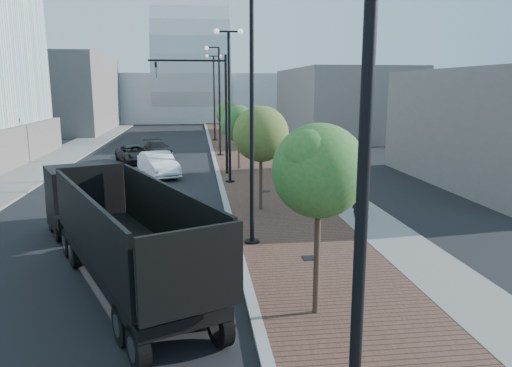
{
  "coord_description": "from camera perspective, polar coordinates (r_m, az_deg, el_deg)",
  "views": [
    {
      "loc": [
        -1.41,
        -7.6,
        5.97
      ],
      "look_at": [
        1.0,
        12.0,
        2.0
      ],
      "focal_mm": 34.04,
      "sensor_mm": 36.0,
      "label": 1
    }
  ],
  "objects": [
    {
      "name": "concrete_strip",
      "position": [
        48.57,
        2.07,
        4.38
      ],
      "size": [
        2.4,
        140.0,
        0.13
      ],
      "primitive_type": "cube",
      "color": "slate",
      "rests_on": "ground"
    },
    {
      "name": "commercial_block_ne",
      "position": [
        60.21,
        9.94,
        9.33
      ],
      "size": [
        12.0,
        22.0,
        8.0
      ],
      "primitive_type": "cube",
      "color": "slate",
      "rests_on": "ground"
    },
    {
      "name": "tree_0",
      "position": [
        12.2,
        7.6,
        1.46
      ],
      "size": [
        2.43,
        2.38,
        5.1
      ],
      "color": "#382619",
      "rests_on": "ground"
    },
    {
      "name": "tree_1",
      "position": [
        22.94,
        0.68,
        5.82
      ],
      "size": [
        2.65,
        2.64,
        5.09
      ],
      "color": "#382619",
      "rests_on": "ground"
    },
    {
      "name": "utility_cover_2",
      "position": [
        27.5,
        1.12,
        -0.89
      ],
      "size": [
        0.5,
        0.5,
        0.02
      ],
      "primitive_type": "cube",
      "color": "black",
      "rests_on": "sidewalk"
    },
    {
      "name": "tree_3",
      "position": [
        46.8,
        -3.28,
        8.13
      ],
      "size": [
        2.3,
        2.24,
        4.47
      ],
      "color": "#382619",
      "rests_on": "ground"
    },
    {
      "name": "convention_center",
      "position": [
        92.61,
        -7.52,
        11.3
      ],
      "size": [
        50.0,
        30.0,
        50.0
      ],
      "color": "#A7AEB1",
      "rests_on": "ground"
    },
    {
      "name": "curb",
      "position": [
        47.99,
        -5.28,
        4.26
      ],
      "size": [
        0.3,
        140.0,
        0.14
      ],
      "primitive_type": "cube",
      "color": "gray",
      "rests_on": "ground"
    },
    {
      "name": "white_sedan",
      "position": [
        33.32,
        -11.4,
        2.25
      ],
      "size": [
        3.31,
        5.25,
        1.63
      ],
      "primitive_type": "imported",
      "rotation": [
        0.0,
        0.0,
        0.35
      ],
      "color": "white",
      "rests_on": "ground"
    },
    {
      "name": "dump_truck",
      "position": [
        17.86,
        -17.92,
        -4.22
      ],
      "size": [
        7.41,
        13.12,
        3.19
      ],
      "rotation": [
        0.0,
        0.0,
        0.41
      ],
      "color": "black",
      "rests_on": "ground"
    },
    {
      "name": "sidewalk",
      "position": [
        48.22,
        -1.11,
        4.33
      ],
      "size": [
        7.0,
        140.0,
        0.12
      ],
      "primitive_type": "cube",
      "color": "#4C2D23",
      "rests_on": "ground"
    },
    {
      "name": "utility_cover_1",
      "position": [
        17.09,
        6.38,
        -8.69
      ],
      "size": [
        0.5,
        0.5,
        0.02
      ],
      "primitive_type": "cube",
      "color": "black",
      "rests_on": "sidewalk"
    },
    {
      "name": "west_sidewalk",
      "position": [
        49.35,
        -20.58,
        3.77
      ],
      "size": [
        4.0,
        140.0,
        0.12
      ],
      "primitive_type": "cube",
      "color": "slate",
      "rests_on": "ground"
    },
    {
      "name": "dark_car_mid",
      "position": [
        39.75,
        -14.07,
        3.38
      ],
      "size": [
        3.82,
        5.36,
        1.36
      ],
      "primitive_type": "imported",
      "rotation": [
        0.0,
        0.0,
        0.36
      ],
      "color": "black",
      "rests_on": "ground"
    },
    {
      "name": "commercial_block_nw",
      "position": [
        70.12,
        -22.72,
        9.72
      ],
      "size": [
        14.0,
        20.0,
        10.0
      ],
      "primitive_type": "cube",
      "color": "#66605C",
      "rests_on": "ground"
    },
    {
      "name": "traffic_mast",
      "position": [
        32.64,
        -5.13,
        9.59
      ],
      "size": [
        5.09,
        0.2,
        8.0
      ],
      "color": "black",
      "rests_on": "ground"
    },
    {
      "name": "streetlight_3",
      "position": [
        41.68,
        -4.45,
        9.1
      ],
      "size": [
        1.44,
        0.56,
        9.21
      ],
      "color": "black",
      "rests_on": "ground"
    },
    {
      "name": "streetlight_2",
      "position": [
        29.7,
        -3.16,
        9.13
      ],
      "size": [
        1.72,
        0.56,
        9.28
      ],
      "color": "black",
      "rests_on": "ground"
    },
    {
      "name": "dark_car_far",
      "position": [
        42.89,
        -11.53,
        4.03
      ],
      "size": [
        3.05,
        4.88,
        1.32
      ],
      "primitive_type": "imported",
      "rotation": [
        0.0,
        0.0,
        0.28
      ],
      "color": "black",
      "rests_on": "ground"
    },
    {
      "name": "streetlight_4",
      "position": [
        53.65,
        -4.93,
        10.1
      ],
      "size": [
        1.72,
        0.56,
        9.28
      ],
      "color": "black",
      "rests_on": "ground"
    },
    {
      "name": "streetlight_0",
      "position": [
        6.06,
        12.48,
        0.13
      ],
      "size": [
        1.72,
        0.56,
        9.28
      ],
      "color": "black",
      "rests_on": "ground"
    },
    {
      "name": "tree_2",
      "position": [
        34.86,
        -1.97,
        7.04
      ],
      "size": [
        2.61,
        2.6,
        4.65
      ],
      "color": "#382619",
      "rests_on": "ground"
    },
    {
      "name": "pedestrian",
      "position": [
        22.6,
        11.85,
        -2.02
      ],
      "size": [
        0.7,
        0.57,
        1.67
      ],
      "primitive_type": "imported",
      "rotation": [
        0.0,
        0.0,
        3.47
      ],
      "color": "black",
      "rests_on": "ground"
    },
    {
      "name": "streetlight_1",
      "position": [
        17.78,
        -0.86,
        6.11
      ],
      "size": [
        1.44,
        0.56,
        9.21
      ],
      "color": "black",
      "rests_on": "ground"
    }
  ]
}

